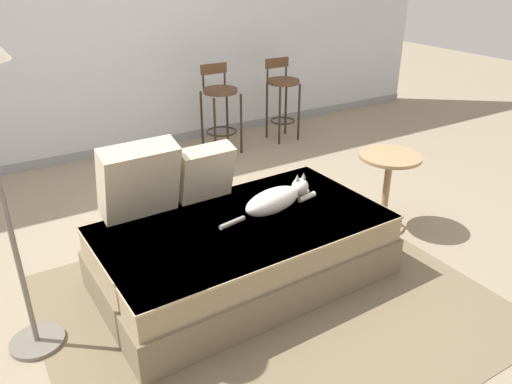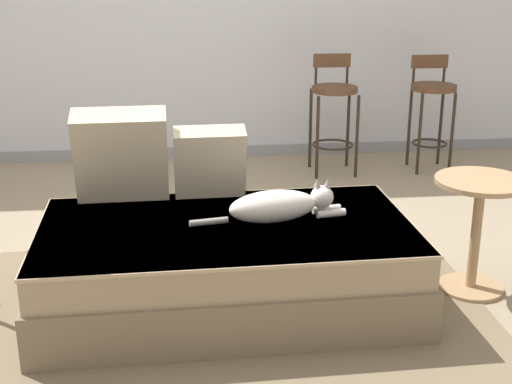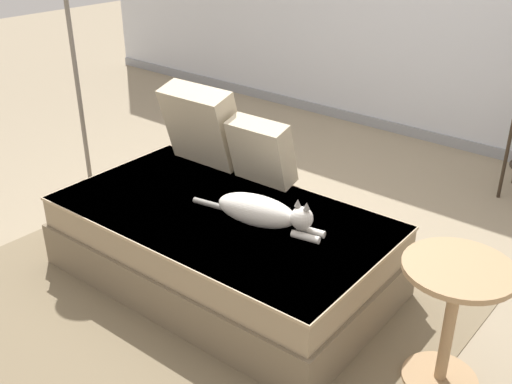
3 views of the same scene
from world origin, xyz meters
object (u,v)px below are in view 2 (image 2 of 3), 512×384
at_px(throw_pillow_corner, 121,155).
at_px(throw_pillow_middle, 210,162).
at_px(cat, 279,206).
at_px(couch, 227,264).
at_px(bar_stool_near_window, 334,105).
at_px(side_table, 477,219).
at_px(bar_stool_by_doorway, 432,101).

bearing_deg(throw_pillow_corner, throw_pillow_middle, 1.62).
bearing_deg(cat, couch, -174.67).
relative_size(throw_pillow_corner, throw_pillow_middle, 1.28).
distance_m(cat, bar_stool_near_window, 2.18).
height_order(couch, throw_pillow_middle, throw_pillow_middle).
bearing_deg(throw_pillow_middle, couch, -82.02).
bearing_deg(side_table, couch, -178.38).
bearing_deg(cat, throw_pillow_middle, 129.77).
bearing_deg(throw_pillow_middle, cat, -50.23).
height_order(bar_stool_near_window, side_table, bar_stool_near_window).
distance_m(couch, bar_stool_by_doorway, 2.71).
relative_size(cat, side_table, 1.28).
relative_size(cat, bar_stool_near_window, 0.84).
height_order(cat, bar_stool_by_doorway, bar_stool_by_doorway).
xyz_separation_m(couch, throw_pillow_corner, (-0.49, 0.38, 0.44)).
xyz_separation_m(cat, side_table, (0.97, 0.01, -0.11)).
xyz_separation_m(throw_pillow_middle, cat, (0.31, -0.37, -0.11)).
height_order(throw_pillow_middle, cat, throw_pillow_middle).
bearing_deg(couch, throw_pillow_corner, 142.43).
bearing_deg(cat, bar_stool_by_doorway, 55.03).
distance_m(bar_stool_near_window, bar_stool_by_doorway, 0.76).
xyz_separation_m(cat, bar_stool_near_window, (0.69, 2.07, 0.03)).
height_order(bar_stool_by_doorway, side_table, bar_stool_by_doorway).
xyz_separation_m(couch, bar_stool_by_doorway, (1.70, 2.09, 0.32)).
bearing_deg(cat, side_table, 0.66).
xyz_separation_m(throw_pillow_corner, throw_pillow_middle, (0.44, 0.01, -0.05)).
height_order(throw_pillow_middle, side_table, throw_pillow_middle).
height_order(bar_stool_near_window, bar_stool_by_doorway, bar_stool_near_window).
bearing_deg(throw_pillow_corner, bar_stool_by_doorway, 38.01).
relative_size(throw_pillow_corner, side_table, 0.83).
bearing_deg(couch, bar_stool_by_doorway, 50.93).
height_order(couch, side_table, side_table).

